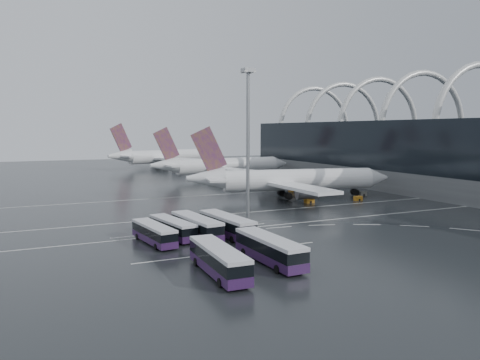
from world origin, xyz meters
name	(u,v)px	position (x,y,z in m)	size (l,w,h in m)	color
ground	(310,219)	(0.00, 0.00, 0.00)	(420.00, 420.00, 0.00)	black
terminal	(453,153)	(61.56, 19.84, 10.87)	(42.00, 160.00, 34.90)	#5C5F62
lane_marking_near	(315,221)	(0.00, -2.00, 0.01)	(120.00, 0.25, 0.01)	white
lane_marking_mid	(279,210)	(0.00, 12.00, 0.01)	(120.00, 0.25, 0.01)	white
lane_marking_far	(228,194)	(0.00, 40.00, 0.01)	(120.00, 0.25, 0.01)	white
bus_bay_line_south	(230,252)	(-24.00, -16.00, 0.01)	(28.00, 0.25, 0.01)	white
bus_bay_line_north	(193,230)	(-24.00, 0.00, 0.01)	(28.00, 0.25, 0.01)	white
airliner_main	(288,180)	(10.72, 26.10, 4.57)	(53.56, 46.23, 18.23)	white
airliner_gate_b	(221,166)	(12.96, 76.35, 4.59)	(52.72, 47.46, 18.33)	white
airliner_gate_c	(164,157)	(8.43, 133.61, 5.06)	(55.92, 50.86, 20.24)	white
bus_row_near_a	(154,233)	(-32.39, -6.29, 1.63)	(4.23, 12.28, 2.96)	#2C1441
bus_row_near_b	(173,228)	(-28.71, -3.85, 1.65)	(4.65, 12.49, 3.00)	#2C1441
bus_row_near_c	(197,226)	(-25.05, -5.03, 1.84)	(4.47, 13.88, 3.36)	#2C1441
bus_row_near_d	(227,225)	(-20.39, -6.54, 1.89)	(4.51, 14.21, 3.44)	#2C1441
bus_row_far_a	(219,259)	(-29.30, -24.87, 1.87)	(3.68, 13.89, 3.39)	#2C1441
bus_row_far_c	(270,249)	(-21.38, -23.05, 1.89)	(3.62, 14.03, 3.43)	#2C1441
floodlight_mast	(248,123)	(-8.19, 10.70, 18.66)	(2.27, 2.27, 29.67)	gray
gse_cart_belly_a	(358,198)	(24.42, 15.60, 0.55)	(2.00, 1.18, 1.09)	#B26F17
gse_cart_belly_b	(321,190)	(25.31, 32.55, 0.57)	(2.10, 1.24, 1.15)	slate
gse_cart_belly_c	(309,200)	(11.47, 17.60, 0.61)	(2.24, 1.32, 1.22)	#B26F17
gse_cart_belly_d	(363,194)	(31.03, 21.93, 0.58)	(2.11, 1.25, 1.15)	slate
gse_cart_belly_e	(293,189)	(18.70, 36.78, 0.68)	(2.49, 1.47, 1.36)	#B26F17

